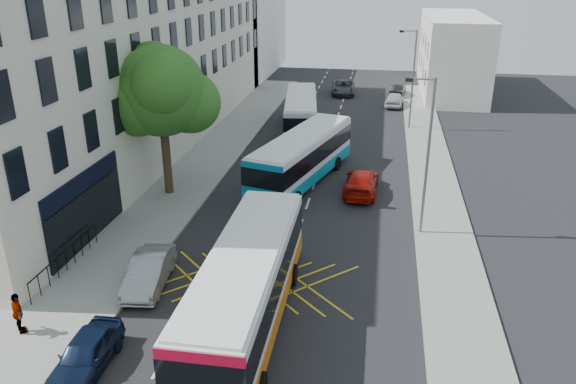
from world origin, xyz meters
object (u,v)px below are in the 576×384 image
at_px(bus_mid, 302,157).
at_px(parked_car_blue, 86,354).
at_px(red_hatchback, 361,182).
at_px(distant_car_silver, 394,99).
at_px(lamp_far, 412,75).
at_px(street_tree, 160,92).
at_px(bus_far, 301,113).
at_px(lamp_near, 426,150).
at_px(distant_car_grey, 343,87).
at_px(parked_car_silver, 149,271).
at_px(pedestrian_far, 18,313).
at_px(bus_near, 247,286).
at_px(distant_car_dark, 398,90).

height_order(bus_mid, parked_car_blue, bus_mid).
height_order(red_hatchback, distant_car_silver, red_hatchback).
relative_size(lamp_far, red_hatchback, 1.65).
xyz_separation_m(street_tree, distant_car_silver, (13.62, 25.11, -5.59)).
bearing_deg(bus_far, distant_car_silver, 45.06).
distance_m(lamp_near, distant_car_grey, 33.66).
relative_size(parked_car_silver, pedestrian_far, 2.50).
xyz_separation_m(street_tree, parked_car_silver, (2.91, -9.99, -5.61)).
bearing_deg(bus_mid, parked_car_silver, -93.94).
distance_m(bus_near, bus_far, 27.05).
bearing_deg(distant_car_dark, pedestrian_far, 79.59).
relative_size(lamp_far, bus_near, 0.69).
height_order(street_tree, lamp_far, street_tree).
relative_size(parked_car_blue, pedestrian_far, 2.26).
distance_m(bus_near, distant_car_grey, 41.92).
distance_m(distant_car_grey, distant_car_silver, 7.15).
relative_size(distant_car_silver, pedestrian_far, 2.46).
relative_size(distant_car_dark, pedestrian_far, 2.30).
relative_size(parked_car_silver, distant_car_dark, 1.09).
distance_m(bus_mid, distant_car_grey, 26.35).
xyz_separation_m(bus_mid, distant_car_dark, (6.36, 26.31, -1.02)).
distance_m(bus_far, distant_car_dark, 17.01).
xyz_separation_m(red_hatchback, pedestrian_far, (-11.96, -16.47, 0.28)).
bearing_deg(bus_mid, lamp_far, 77.85).
bearing_deg(parked_car_silver, lamp_near, 23.76).
distance_m(red_hatchback, pedestrian_far, 20.36).
height_order(lamp_far, distant_car_dark, lamp_far).
xyz_separation_m(parked_car_silver, distant_car_grey, (5.35, 39.84, 0.02)).
bearing_deg(bus_mid, bus_near, -74.12).
xyz_separation_m(bus_far, distant_car_silver, (7.74, 10.19, -0.90)).
height_order(bus_near, distant_car_silver, bus_near).
distance_m(parked_car_blue, distant_car_silver, 42.04).
height_order(bus_near, parked_car_blue, bus_near).
xyz_separation_m(bus_far, red_hatchback, (5.60, -12.64, -0.89)).
height_order(distant_car_grey, pedestrian_far, pedestrian_far).
xyz_separation_m(street_tree, lamp_far, (14.71, 17.03, -1.68)).
relative_size(street_tree, distant_car_silver, 2.15).
bearing_deg(parked_car_blue, lamp_near, 44.81).
bearing_deg(street_tree, distant_car_grey, 74.52).
distance_m(lamp_far, bus_near, 30.05).
bearing_deg(street_tree, distant_car_dark, 64.84).
bearing_deg(distant_car_silver, distant_car_grey, -36.31).
bearing_deg(distant_car_grey, parked_car_silver, -101.56).
height_order(bus_mid, distant_car_grey, bus_mid).
distance_m(bus_mid, parked_car_silver, 14.35).
distance_m(street_tree, bus_far, 16.71).
distance_m(street_tree, parked_car_blue, 16.78).
xyz_separation_m(lamp_near, lamp_far, (0.00, 20.00, 0.00)).
height_order(distant_car_silver, pedestrian_far, pedestrian_far).
bearing_deg(bus_far, street_tree, -119.26).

